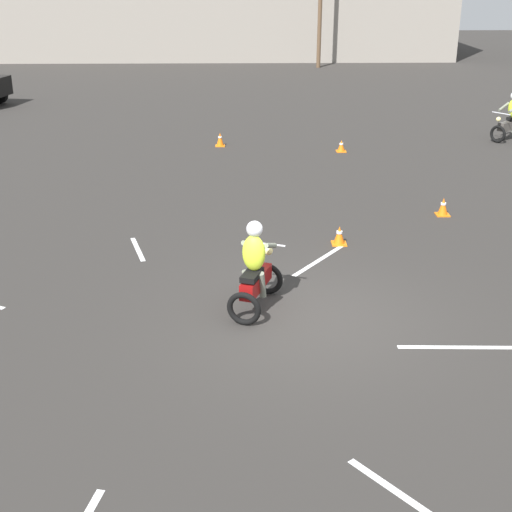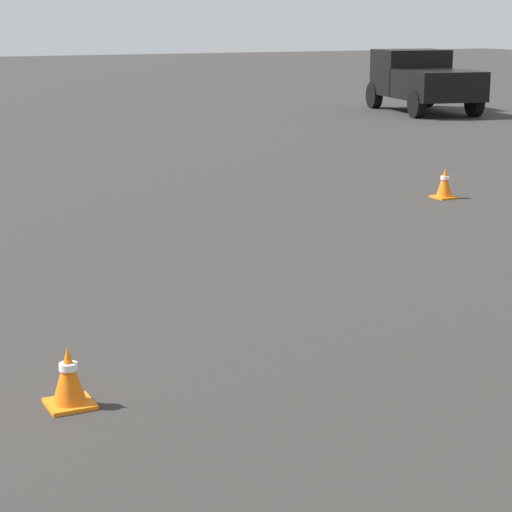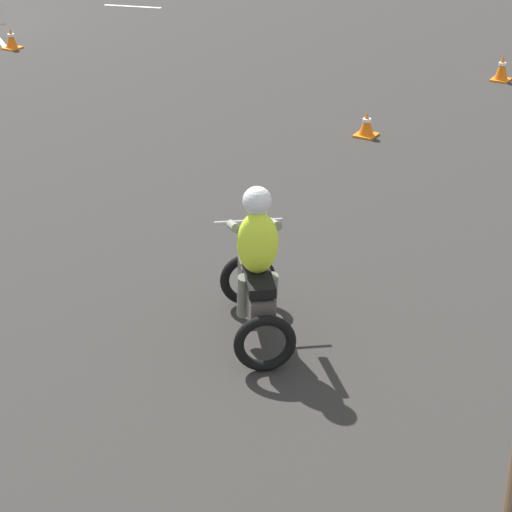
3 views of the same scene
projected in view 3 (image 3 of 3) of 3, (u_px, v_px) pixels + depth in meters
motorcycle_rider_background at (256, 273)px, 9.75m from camera, size 1.47×1.33×1.66m
traffic_cone_near_right at (502, 69)px, 18.05m from camera, size 0.32×0.32×0.46m
traffic_cone_mid_center at (11, 39)px, 20.06m from camera, size 0.32×0.32×0.41m
traffic_cone_mid_left at (367, 125)px, 15.39m from camera, size 0.32×0.32×0.38m
lane_stripe_n at (133, 6)px, 23.59m from camera, size 0.50×1.38×0.01m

